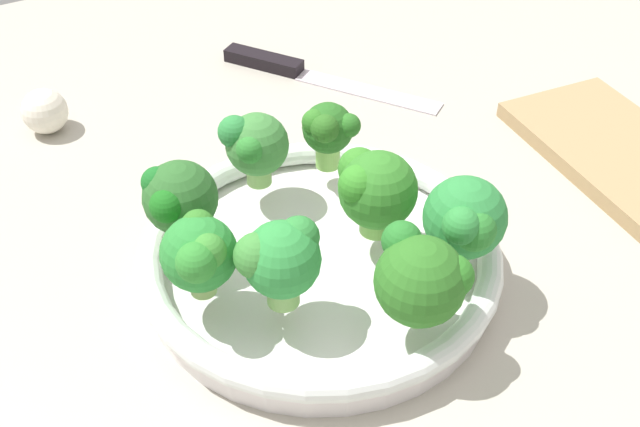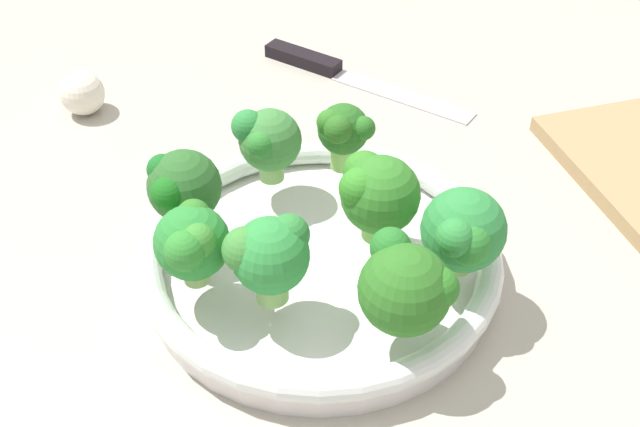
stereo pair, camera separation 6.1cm
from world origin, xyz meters
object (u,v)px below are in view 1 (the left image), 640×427
bowl (320,259)px  broccoli_floret_5 (254,145)px  broccoli_floret_0 (328,130)px  broccoli_floret_7 (199,253)px  broccoli_floret_6 (421,278)px  cutting_board (618,152)px  broccoli_floret_2 (178,199)px  broccoli_floret_3 (280,258)px  broccoli_floret_4 (466,220)px  broccoli_floret_1 (373,187)px  garlic_bulb (45,111)px  knife (300,71)px

bowl → broccoli_floret_5: 11.24cm
broccoli_floret_0 → broccoli_floret_7: broccoli_floret_7 is taller
broccoli_floret_6 → cutting_board: 34.28cm
broccoli_floret_7 → broccoli_floret_2: bearing=-8.6°
broccoli_floret_3 → broccoli_floret_5: bearing=-19.0°
cutting_board → broccoli_floret_4: bearing=105.1°
broccoli_floret_3 → broccoli_floret_2: bearing=20.8°
broccoli_floret_0 → broccoli_floret_5: (1.09, 6.60, 0.05)cm
broccoli_floret_5 → broccoli_floret_2: bearing=114.6°
broccoli_floret_1 → broccoli_floret_7: (0.01, 14.86, -0.19)cm
broccoli_floret_3 → broccoli_floret_0: bearing=-41.9°
broccoli_floret_1 → broccoli_floret_4: (-6.60, -4.00, -0.20)cm
bowl → garlic_bulb: size_ratio=6.27×
bowl → broccoli_floret_7: (-0.63, 10.37, 5.95)cm
broccoli_floret_1 → knife: bearing=-18.1°
broccoli_floret_2 → broccoli_floret_7: size_ratio=1.09×
broccoli_floret_2 → broccoli_floret_4: bearing=-125.7°
bowl → broccoli_floret_7: 11.97cm
broccoli_floret_3 → cutting_board: bearing=-84.4°
broccoli_floret_1 → garlic_bulb: size_ratio=1.56×
broccoli_floret_7 → broccoli_floret_1: bearing=-90.0°
bowl → broccoli_floret_1: 7.64cm
bowl → broccoli_floret_2: broccoli_floret_2 is taller
broccoli_floret_6 → garlic_bulb: 46.58cm
broccoli_floret_0 → broccoli_floret_4: 15.90cm
broccoli_floret_2 → knife: bearing=-44.7°
broccoli_floret_5 → knife: broccoli_floret_5 is taller
cutting_board → broccoli_floret_5: bearing=74.3°
broccoli_floret_6 → broccoli_floret_5: bearing=8.4°
bowl → broccoli_floret_2: size_ratio=4.05×
bowl → broccoli_floret_6: 12.32cm
bowl → broccoli_floret_6: (-10.64, -2.00, 5.90)cm
garlic_bulb → broccoli_floret_3: bearing=-167.6°
broccoli_floret_1 → garlic_bulb: broccoli_floret_1 is taller
broccoli_floret_1 → bowl: bearing=81.9°
broccoli_floret_3 → cutting_board: (3.86, -39.62, -7.31)cm
broccoli_floret_1 → broccoli_floret_7: broccoli_floret_1 is taller
broccoli_floret_3 → bowl: bearing=-53.4°
broccoli_floret_0 → cutting_board: (-8.75, -28.31, -7.04)cm
cutting_board → broccoli_floret_6: bearing=107.8°
broccoli_floret_3 → broccoli_floret_5: size_ratio=1.03×
bowl → knife: bearing=-25.9°
broccoli_floret_4 → broccoli_floret_6: same height
cutting_board → garlic_bulb: 58.17cm
broccoli_floret_5 → broccoli_floret_6: (-20.12, -2.97, -0.06)cm
knife → garlic_bulb: (3.20, 28.17, 1.81)cm
bowl → broccoli_floret_7: size_ratio=4.42×
bowl → cutting_board: 33.96cm
broccoli_floret_6 → knife: bearing=-17.1°
broccoli_floret_2 → broccoli_floret_6: bearing=-144.9°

